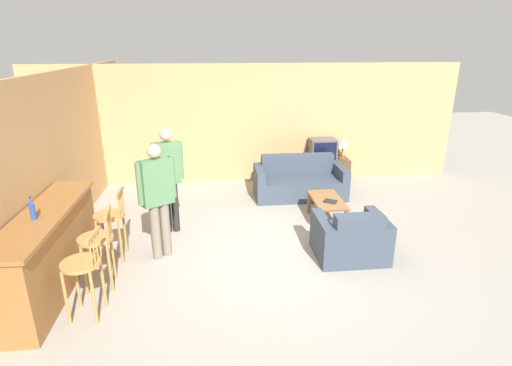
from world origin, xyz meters
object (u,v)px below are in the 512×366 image
object	(u,v)px
bar_chair_mid	(97,244)
table_lamp	(343,143)
bar_chair_near	(83,269)
bottle	(32,209)
person_by_window	(168,174)
person_by_counter	(158,195)
book_on_table	(330,201)
armchair_near	(351,239)
tv	(323,149)
tv_unit	(321,171)
bar_chair_far	(111,220)
couch_far	(299,182)
coffee_table	(327,203)

from	to	relation	value
bar_chair_mid	table_lamp	bearing A→B (deg)	40.54
bar_chair_near	bar_chair_mid	xyz separation A→B (m)	(-0.00, 0.60, 0.00)
bottle	person_by_window	world-z (taller)	person_by_window
bar_chair_mid	bottle	xyz separation A→B (m)	(-0.61, -0.16, 0.58)
person_by_counter	book_on_table	bearing A→B (deg)	15.90
armchair_near	person_by_window	xyz separation A→B (m)	(-2.69, 1.16, 0.72)
tv	bottle	size ratio (longest dim) A/B	2.00
bar_chair_mid	tv_unit	distance (m)	5.40
armchair_near	bar_chair_far	bearing A→B (deg)	174.46
bar_chair_far	tv	bearing A→B (deg)	37.64
couch_far	armchair_near	size ratio (longest dim) A/B	1.83
coffee_table	bar_chair_mid	bearing A→B (deg)	-154.79
bar_chair_far	table_lamp	size ratio (longest dim) A/B	2.21
bottle	bar_chair_mid	bearing A→B (deg)	14.89
armchair_near	person_by_window	bearing A→B (deg)	156.75
bar_chair_mid	bar_chair_far	bearing A→B (deg)	89.99
bar_chair_near	person_by_counter	world-z (taller)	person_by_counter
bar_chair_far	person_by_counter	bearing A→B (deg)	-1.48
armchair_near	table_lamp	world-z (taller)	table_lamp
bottle	person_by_counter	distance (m)	1.58
bottle	person_by_window	bearing A→B (deg)	51.05
coffee_table	bar_chair_far	bearing A→B (deg)	-165.29
tv	book_on_table	xyz separation A→B (m)	(-0.45, -2.24, -0.33)
coffee_table	tv_unit	size ratio (longest dim) A/B	0.80
bottle	tv	bearing A→B (deg)	40.73
armchair_near	person_by_counter	bearing A→B (deg)	173.45
bar_chair_near	tv	bearing A→B (deg)	47.95
couch_far	tv_unit	distance (m)	1.03
tv	couch_far	bearing A→B (deg)	-131.04
person_by_window	person_by_counter	bearing A→B (deg)	-94.78
bar_chair_far	couch_far	bearing A→B (deg)	34.70
tv_unit	person_by_window	xyz separation A→B (m)	(-3.14, -2.19, 0.74)
bar_chair_near	table_lamp	bearing A→B (deg)	44.80
armchair_near	person_by_counter	world-z (taller)	person_by_counter
person_by_window	person_by_counter	xyz separation A→B (m)	(-0.07, -0.84, -0.04)
tv_unit	book_on_table	size ratio (longest dim) A/B	4.42
coffee_table	table_lamp	xyz separation A→B (m)	(0.92, 2.11, 0.53)
coffee_table	bottle	size ratio (longest dim) A/B	3.34
person_by_window	person_by_counter	world-z (taller)	person_by_window
couch_far	coffee_table	distance (m)	1.35
armchair_near	coffee_table	bearing A→B (deg)	90.72
coffee_table	table_lamp	world-z (taller)	table_lamp
couch_far	person_by_counter	world-z (taller)	person_by_counter
tv	bottle	distance (m)	5.97
person_by_counter	bottle	bearing A→B (deg)	-146.56
couch_far	armchair_near	bearing A→B (deg)	-84.94
bar_chair_near	bottle	distance (m)	0.95
bar_chair_far	person_by_window	xyz separation A→B (m)	(0.76, 0.82, 0.40)
bar_chair_far	coffee_table	world-z (taller)	bar_chair_far
bar_chair_near	tv_unit	size ratio (longest dim) A/B	0.88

